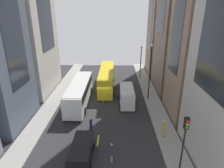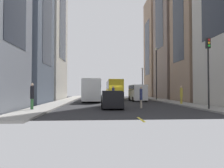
# 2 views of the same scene
# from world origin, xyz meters

# --- Properties ---
(ground_plane) EXTENTS (42.16, 42.16, 0.00)m
(ground_plane) POSITION_xyz_m (0.00, 0.00, 0.00)
(ground_plane) COLOR #28282B
(sidewalk_west) EXTENTS (2.47, 44.00, 0.15)m
(sidewalk_west) POSITION_xyz_m (-7.84, 0.00, 0.07)
(sidewalk_west) COLOR gray
(sidewalk_west) RESTS_ON ground
(sidewalk_east) EXTENTS (2.47, 44.00, 0.15)m
(sidewalk_east) POSITION_xyz_m (7.84, 0.00, 0.07)
(sidewalk_east) COLOR gray
(sidewalk_east) RESTS_ON ground
(lane_stripe_0) EXTENTS (0.16, 2.00, 0.01)m
(lane_stripe_0) POSITION_xyz_m (0.00, -21.00, 0.01)
(lane_stripe_0) COLOR yellow
(lane_stripe_0) RESTS_ON ground
(lane_stripe_1) EXTENTS (0.16, 2.00, 0.01)m
(lane_stripe_1) POSITION_xyz_m (0.00, -10.50, 0.01)
(lane_stripe_1) COLOR yellow
(lane_stripe_1) RESTS_ON ground
(lane_stripe_2) EXTENTS (0.16, 2.00, 0.01)m
(lane_stripe_2) POSITION_xyz_m (0.00, 0.00, 0.01)
(lane_stripe_2) COLOR yellow
(lane_stripe_2) RESTS_ON ground
(lane_stripe_3) EXTENTS (0.16, 2.00, 0.01)m
(lane_stripe_3) POSITION_xyz_m (0.00, 10.50, 0.01)
(lane_stripe_3) COLOR yellow
(lane_stripe_3) RESTS_ON ground
(lane_stripe_4) EXTENTS (0.16, 2.00, 0.01)m
(lane_stripe_4) POSITION_xyz_m (0.00, 21.00, 0.01)
(lane_stripe_4) COLOR yellow
(lane_stripe_4) RESTS_ON ground
(building_west_1) EXTENTS (7.31, 8.07, 22.34)m
(building_west_1) POSITION_xyz_m (-12.90, -6.91, 11.17)
(building_west_1) COLOR #4C5666
(building_west_1) RESTS_ON ground
(building_west_2) EXTENTS (9.61, 10.93, 32.55)m
(building_west_2) POSITION_xyz_m (-14.04, 4.00, 16.27)
(building_west_2) COLOR #B7B2A8
(building_west_2) RESTS_ON ground
(building_east_1) EXTENTS (8.54, 7.27, 26.77)m
(building_east_1) POSITION_xyz_m (13.51, -4.09, 13.39)
(building_east_1) COLOR #937760
(building_east_1) RESTS_ON ground
(building_east_3) EXTENTS (6.84, 7.85, 24.19)m
(building_east_3) POSITION_xyz_m (12.67, 15.15, 12.10)
(building_east_3) COLOR #937760
(building_east_3) RESTS_ON ground
(city_bus_white) EXTENTS (2.80, 11.74, 3.35)m
(city_bus_white) POSITION_xyz_m (-3.60, -1.09, 2.01)
(city_bus_white) COLOR silver
(city_bus_white) RESTS_ON ground
(streetcar_yellow) EXTENTS (2.70, 12.29, 3.59)m
(streetcar_yellow) POSITION_xyz_m (0.26, 5.38, 2.12)
(streetcar_yellow) COLOR yellow
(streetcar_yellow) RESTS_ON ground
(delivery_van_white) EXTENTS (2.25, 5.81, 2.58)m
(delivery_van_white) POSITION_xyz_m (3.62, -1.23, 1.51)
(delivery_van_white) COLOR white
(delivery_van_white) RESTS_ON ground
(car_black_0) EXTENTS (2.07, 4.75, 1.72)m
(car_black_0) POSITION_xyz_m (-1.31, -13.37, 1.01)
(car_black_0) COLOR black
(car_black_0) RESTS_ON ground
(pedestrian_walking_far) EXTENTS (0.33, 0.33, 2.14)m
(pedestrian_walking_far) POSITION_xyz_m (7.26, -9.80, 1.30)
(pedestrian_walking_far) COLOR gold
(pedestrian_walking_far) RESTS_ON ground
(pedestrian_crossing_near) EXTENTS (0.32, 0.32, 2.22)m
(pedestrian_crossing_near) POSITION_xyz_m (-8.28, -15.62, 1.35)
(pedestrian_crossing_near) COLOR #336B38
(pedestrian_crossing_near) RESTS_ON ground
(pedestrian_waiting_curb) EXTENTS (0.28, 0.28, 2.11)m
(pedestrian_waiting_curb) POSITION_xyz_m (1.56, -13.69, 1.14)
(pedestrian_waiting_curb) COLOR gray
(pedestrian_waiting_curb) RESTS_ON ground
(pedestrian_crossing_mid) EXTENTS (0.34, 0.34, 2.25)m
(pedestrian_crossing_mid) POSITION_xyz_m (-0.87, -9.44, 1.20)
(pedestrian_crossing_mid) COLOR black
(pedestrian_crossing_mid) RESTS_ON ground
(traffic_light_near_corner) EXTENTS (0.32, 0.44, 6.21)m
(traffic_light_near_corner) POSITION_xyz_m (7.01, -16.24, 4.45)
(traffic_light_near_corner) COLOR black
(traffic_light_near_corner) RESTS_ON ground
(streetlamp_near) EXTENTS (0.44, 0.44, 8.77)m
(streetlamp_near) POSITION_xyz_m (7.11, -0.01, 5.38)
(streetlamp_near) COLOR black
(streetlamp_near) RESTS_ON ground
(streetlamp_far) EXTENTS (0.44, 0.44, 6.59)m
(streetlamp_far) POSITION_xyz_m (7.11, 10.96, 4.22)
(streetlamp_far) COLOR black
(streetlamp_far) RESTS_ON ground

